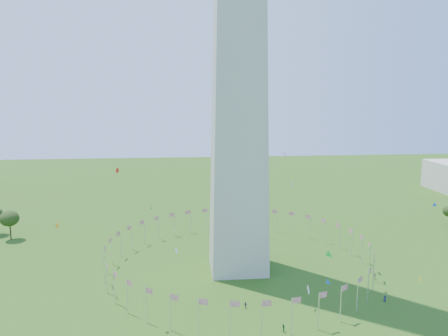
# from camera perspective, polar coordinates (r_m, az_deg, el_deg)

# --- Properties ---
(flag_ring) EXTENTS (80.24, 80.24, 9.00)m
(flag_ring) POSITION_cam_1_polar(r_m,az_deg,el_deg) (137.67, 1.82, -11.22)
(flag_ring) COLOR silver
(flag_ring) RESTS_ON ground
(kites_aloft) EXTENTS (108.51, 69.05, 36.29)m
(kites_aloft) POSITION_cam_1_polar(r_m,az_deg,el_deg) (109.08, 10.75, -8.29)
(kites_aloft) COLOR green
(kites_aloft) RESTS_ON ground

